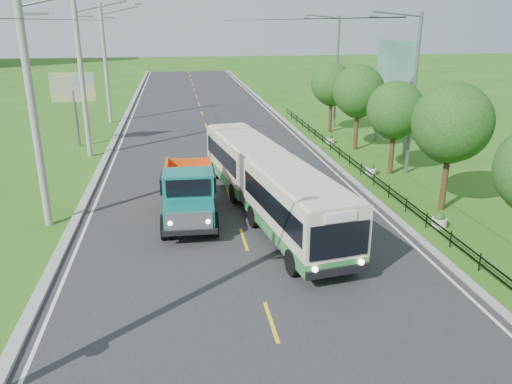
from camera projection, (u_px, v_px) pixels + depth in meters
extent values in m
plane|color=#2B5C15|center=(271.00, 322.00, 14.92)|extent=(240.00, 240.00, 0.00)
cube|color=#28282B|center=(216.00, 155.00, 33.59)|extent=(14.00, 120.00, 0.02)
cube|color=#9E9E99|center=(106.00, 158.00, 32.50)|extent=(0.40, 120.00, 0.15)
cube|color=#9E9E99|center=(318.00, 150.00, 34.65)|extent=(0.30, 120.00, 0.10)
cube|color=silver|center=(114.00, 159.00, 32.60)|extent=(0.12, 120.00, 0.00)
cube|color=silver|center=(311.00, 151.00, 34.59)|extent=(0.12, 120.00, 0.00)
cube|color=yellow|center=(271.00, 321.00, 14.91)|extent=(0.12, 2.20, 0.00)
cube|color=black|center=(361.00, 170.00, 29.09)|extent=(0.04, 40.00, 0.60)
cylinder|color=gray|center=(33.00, 112.00, 20.46)|extent=(0.32, 0.32, 10.00)
cube|color=slate|center=(32.00, 14.00, 19.30)|extent=(1.20, 0.10, 0.10)
cylinder|color=gray|center=(82.00, 80.00, 31.67)|extent=(0.32, 0.32, 10.00)
cube|color=slate|center=(83.00, 17.00, 30.51)|extent=(1.20, 0.10, 0.10)
cylinder|color=gray|center=(105.00, 65.00, 42.88)|extent=(0.32, 0.32, 10.00)
cube|color=slate|center=(107.00, 18.00, 41.72)|extent=(1.20, 0.10, 0.10)
cube|color=slate|center=(138.00, 4.00, 41.75)|extent=(0.50, 0.18, 0.12)
cylinder|color=#382314|center=(445.00, 176.00, 23.31)|extent=(0.28, 0.28, 3.36)
sphere|color=#174213|center=(452.00, 122.00, 22.49)|extent=(3.60, 3.60, 3.60)
sphere|color=#174213|center=(448.00, 136.00, 23.22)|extent=(2.64, 2.64, 2.64)
cylinder|color=#382314|center=(392.00, 149.00, 28.97)|extent=(0.28, 0.28, 3.02)
sphere|color=#174213|center=(396.00, 110.00, 28.23)|extent=(3.24, 3.24, 3.24)
sphere|color=#174213|center=(394.00, 119.00, 28.94)|extent=(2.38, 2.38, 2.38)
cylinder|color=#382314|center=(356.00, 126.00, 34.54)|extent=(0.28, 0.28, 3.25)
sphere|color=#174213|center=(359.00, 91.00, 33.75)|extent=(3.48, 3.48, 3.48)
sphere|color=#174213|center=(358.00, 100.00, 34.47)|extent=(2.55, 2.55, 2.55)
cylinder|color=#382314|center=(331.00, 113.00, 40.17)|extent=(0.28, 0.28, 3.08)
sphere|color=#174213|center=(332.00, 84.00, 39.42)|extent=(3.30, 3.30, 3.30)
sphere|color=#174213|center=(332.00, 91.00, 40.13)|extent=(2.42, 2.42, 2.42)
cylinder|color=slate|center=(413.00, 97.00, 28.15)|extent=(0.20, 0.20, 9.00)
cylinder|color=slate|center=(397.00, 14.00, 26.51)|extent=(2.80, 0.10, 0.34)
cube|color=slate|center=(374.00, 17.00, 26.37)|extent=(0.45, 0.16, 0.12)
cylinder|color=slate|center=(337.00, 73.00, 41.23)|extent=(0.20, 0.20, 9.00)
cylinder|color=slate|center=(323.00, 16.00, 39.59)|extent=(2.80, 0.10, 0.34)
cube|color=slate|center=(307.00, 18.00, 39.44)|extent=(0.45, 0.16, 0.12)
cylinder|color=silver|center=(439.00, 223.00, 21.74)|extent=(0.64, 0.64, 0.40)
sphere|color=#174213|center=(440.00, 217.00, 21.66)|extent=(0.44, 0.44, 0.44)
cylinder|color=silver|center=(371.00, 171.00, 29.22)|extent=(0.64, 0.64, 0.40)
sphere|color=#174213|center=(371.00, 167.00, 29.13)|extent=(0.44, 0.44, 0.44)
cylinder|color=silver|center=(330.00, 141.00, 36.69)|extent=(0.64, 0.64, 0.40)
sphere|color=#174213|center=(330.00, 137.00, 36.61)|extent=(0.44, 0.44, 0.44)
cylinder|color=slate|center=(76.00, 119.00, 35.26)|extent=(0.20, 0.20, 4.00)
cube|color=yellow|center=(73.00, 87.00, 34.55)|extent=(3.00, 0.15, 2.00)
cylinder|color=slate|center=(407.00, 119.00, 32.29)|extent=(0.24, 0.24, 5.00)
cylinder|color=slate|center=(378.00, 107.00, 36.96)|extent=(0.24, 0.24, 5.00)
cube|color=#144C47|center=(396.00, 64.00, 33.56)|extent=(0.20, 6.00, 3.00)
cube|color=#317C3C|center=(297.00, 229.00, 19.74)|extent=(3.39, 7.32, 0.52)
cube|color=beige|center=(298.00, 201.00, 19.37)|extent=(3.39, 7.32, 1.81)
cube|color=black|center=(298.00, 201.00, 19.36)|extent=(3.34, 6.77, 0.89)
cube|color=#317C3C|center=(243.00, 174.00, 26.72)|extent=(3.31, 6.86, 0.52)
cube|color=beige|center=(242.00, 153.00, 26.35)|extent=(3.31, 6.86, 1.81)
cube|color=black|center=(242.00, 153.00, 26.34)|extent=(3.27, 6.30, 0.89)
cube|color=#4C4C4C|center=(265.00, 178.00, 23.05)|extent=(2.32, 1.26, 2.24)
cube|color=black|center=(340.00, 241.00, 16.23)|extent=(2.10, 0.37, 1.22)
cylinder|color=black|center=(293.00, 262.00, 17.53)|extent=(0.44, 1.01, 0.98)
cylinder|color=black|center=(347.00, 254.00, 18.14)|extent=(0.44, 1.01, 0.98)
cylinder|color=black|center=(254.00, 216.00, 21.68)|extent=(0.44, 1.01, 0.98)
cylinder|color=black|center=(299.00, 211.00, 22.29)|extent=(0.44, 1.01, 0.98)
cylinder|color=black|center=(234.00, 194.00, 24.56)|extent=(0.44, 1.01, 0.98)
cylinder|color=black|center=(275.00, 189.00, 25.17)|extent=(0.44, 1.01, 0.98)
cylinder|color=black|center=(214.00, 170.00, 28.45)|extent=(0.44, 1.01, 0.98)
cylinder|color=black|center=(250.00, 167.00, 29.06)|extent=(0.44, 1.01, 0.98)
cube|color=#13726A|center=(189.00, 216.00, 20.22)|extent=(2.06, 1.41, 0.96)
cube|color=#13726A|center=(189.00, 193.00, 21.42)|extent=(2.17, 1.61, 1.92)
cube|color=black|center=(188.00, 182.00, 21.26)|extent=(2.37, 1.33, 0.67)
cube|color=black|center=(190.00, 207.00, 22.43)|extent=(1.15, 5.80, 0.24)
cube|color=#D46313|center=(189.00, 176.00, 23.66)|extent=(2.31, 2.96, 1.25)
cylinder|color=black|center=(165.00, 227.00, 20.45)|extent=(0.37, 1.07, 1.06)
cylinder|color=black|center=(214.00, 225.00, 20.69)|extent=(0.37, 1.07, 1.06)
cylinder|color=black|center=(169.00, 196.00, 24.06)|extent=(0.37, 1.07, 1.06)
cylinder|color=black|center=(211.00, 194.00, 24.30)|extent=(0.37, 1.07, 1.06)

